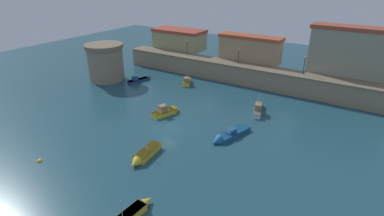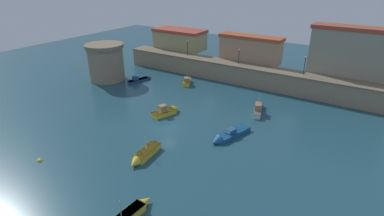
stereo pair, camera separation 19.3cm
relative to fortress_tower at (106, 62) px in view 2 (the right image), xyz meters
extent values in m
plane|color=#1E4756|center=(24.76, -11.16, -3.92)|extent=(138.78, 138.78, 0.00)
cube|color=gray|center=(24.76, 13.97, -2.06)|extent=(56.18, 3.99, 3.72)
cube|color=#73644F|center=(24.76, 13.97, -0.08)|extent=(56.18, 4.29, 0.24)
cube|color=#989565|center=(5.96, 18.94, 1.88)|extent=(12.33, 5.96, 4.16)
cube|color=#A24030|center=(5.96, 18.94, 4.31)|extent=(12.82, 6.19, 0.70)
cube|color=tan|center=(25.13, 17.77, 2.21)|extent=(13.10, 3.61, 4.82)
cube|color=#A54A2C|center=(25.13, 17.77, 4.97)|extent=(13.62, 3.75, 0.70)
cube|color=gray|center=(45.00, 17.95, 3.98)|extent=(15.10, 3.97, 8.37)
cube|color=#994330|center=(45.00, 17.95, 8.52)|extent=(15.71, 4.13, 0.70)
cylinder|color=gray|center=(0.00, 0.00, -0.46)|extent=(7.39, 7.39, 6.92)
cylinder|color=#776852|center=(0.00, 0.00, 3.40)|extent=(7.99, 7.99, 0.80)
cylinder|color=black|center=(11.57, 13.97, 1.62)|extent=(0.12, 0.12, 3.17)
sphere|color=#F9D172|center=(11.57, 13.97, 3.35)|extent=(0.32, 0.32, 0.32)
cylinder|color=black|center=(24.30, 13.97, 1.43)|extent=(0.12, 0.12, 2.79)
sphere|color=#F9D172|center=(24.30, 13.97, 2.98)|extent=(0.32, 0.32, 0.32)
cylinder|color=black|center=(37.59, 13.97, 1.61)|extent=(0.12, 0.12, 3.14)
sphere|color=#F9D172|center=(37.59, 13.97, 3.33)|extent=(0.32, 0.32, 0.32)
cube|color=gold|center=(16.19, 6.84, -3.49)|extent=(2.91, 3.94, 0.85)
cone|color=gold|center=(15.11, 8.92, -3.49)|extent=(1.61, 1.52, 1.27)
cube|color=olive|center=(16.19, 6.84, -3.11)|extent=(2.97, 4.02, 0.08)
cube|color=olive|center=(16.42, 6.39, -2.70)|extent=(1.60, 1.72, 0.75)
cube|color=#99B7C6|center=(16.11, 7.00, -2.66)|extent=(0.90, 0.51, 0.45)
cylinder|color=#B2B2B7|center=(16.11, 6.99, -2.31)|extent=(0.08, 0.08, 1.51)
cube|color=silver|center=(33.92, 1.61, -3.50)|extent=(2.77, 5.64, 0.84)
cone|color=silver|center=(32.87, 4.88, -3.50)|extent=(1.44, 1.66, 1.06)
cube|color=#61665D|center=(33.92, 1.61, -3.12)|extent=(2.83, 5.76, 0.08)
cube|color=olive|center=(34.08, 1.11, -2.61)|extent=(1.40, 1.86, 0.93)
cube|color=#99B7C6|center=(33.83, 1.89, -2.57)|extent=(0.83, 0.32, 0.56)
cylinder|color=#B2B2B7|center=(33.87, 1.75, -1.92)|extent=(0.08, 0.08, 2.32)
cube|color=#195689|center=(33.88, -7.71, -3.63)|extent=(3.19, 6.12, 0.59)
cone|color=#195689|center=(32.98, -11.18, -3.63)|extent=(1.98, 1.78, 1.68)
cube|color=#0D244C|center=(33.88, -7.71, -3.37)|extent=(3.25, 6.24, 0.08)
cube|color=navy|center=(33.76, -8.18, -3.04)|extent=(1.29, 1.53, 0.58)
cube|color=#99B7C6|center=(33.59, -8.82, -3.01)|extent=(0.88, 0.28, 0.35)
cube|color=gold|center=(26.93, -18.44, -3.50)|extent=(2.00, 4.63, 0.84)
cone|color=gold|center=(27.28, -21.24, -3.50)|extent=(1.52, 1.42, 1.37)
cube|color=brown|center=(26.93, -18.44, -3.12)|extent=(2.04, 4.73, 0.08)
cylinder|color=#B2B2B7|center=(26.95, -18.62, -2.09)|extent=(0.08, 0.08, 1.99)
cube|color=navy|center=(6.59, 2.45, -3.64)|extent=(2.37, 4.60, 0.56)
cone|color=navy|center=(7.38, 5.13, -3.64)|extent=(1.40, 1.51, 1.10)
cube|color=black|center=(6.59, 2.45, -3.40)|extent=(2.41, 4.69, 0.08)
cube|color=navy|center=(6.42, 1.86, -2.97)|extent=(1.13, 1.36, 0.79)
cylinder|color=#B2B2B7|center=(6.60, 2.50, -2.75)|extent=(0.08, 0.08, 1.22)
cone|color=gold|center=(32.85, -25.55, -3.52)|extent=(1.20, 1.36, 1.15)
cube|color=brown|center=(32.73, -28.52, -3.15)|extent=(1.41, 4.86, 0.08)
cylinder|color=#B2B2B7|center=(32.72, -28.82, -2.14)|extent=(0.08, 0.08, 1.95)
cube|color=gold|center=(21.36, -7.70, -3.55)|extent=(2.93, 4.28, 0.74)
cone|color=gold|center=(22.19, -5.38, -3.55)|extent=(1.89, 1.58, 1.62)
cube|color=olive|center=(21.36, -7.70, -3.22)|extent=(2.99, 4.37, 0.08)
cube|color=olive|center=(21.28, -7.92, -2.67)|extent=(1.42, 1.47, 1.04)
cube|color=#99B7C6|center=(21.48, -7.36, -2.61)|extent=(0.94, 0.39, 0.62)
cylinder|color=#B2B2B7|center=(21.46, -7.42, -2.51)|extent=(0.08, 0.08, 1.34)
sphere|color=yellow|center=(16.52, -26.80, -3.92)|extent=(0.63, 0.63, 0.63)
camera|label=1|loc=(50.00, -43.83, 17.87)|focal=28.92mm
camera|label=2|loc=(50.16, -43.72, 17.87)|focal=28.92mm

